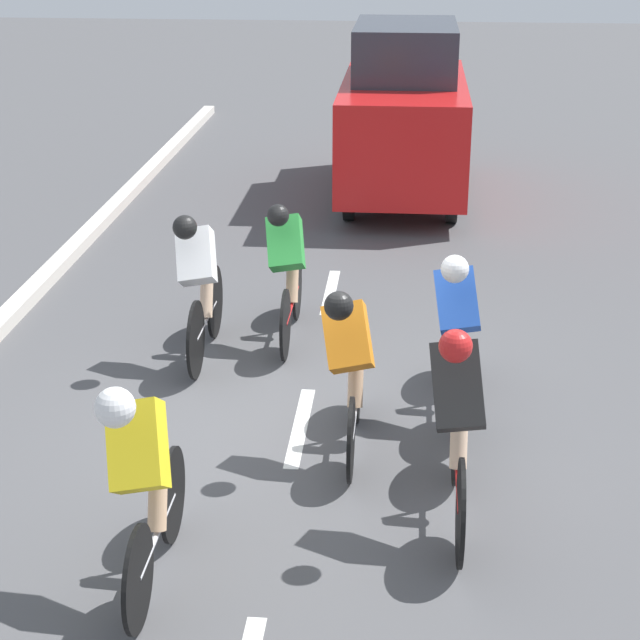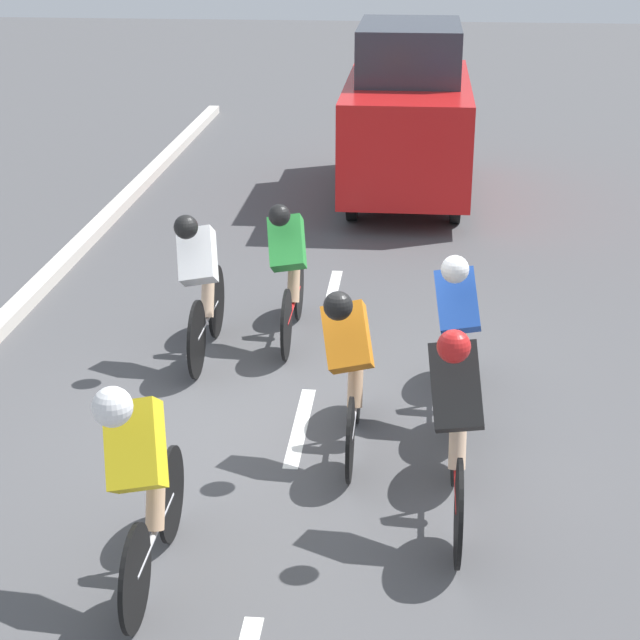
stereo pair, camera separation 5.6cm
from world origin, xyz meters
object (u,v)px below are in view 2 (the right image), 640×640
Objects in this scene: cyclist_green at (289,268)px; cyclist_white at (201,282)px; cyclist_orange at (349,364)px; cyclist_yellow at (140,475)px; cyclist_black at (456,421)px; support_car at (407,114)px; cyclist_blue at (458,329)px.

cyclist_green is 0.91m from cyclist_white.
cyclist_white is at bearing -48.76° from cyclist_orange.
cyclist_black is at bearing -154.99° from cyclist_yellow.
cyclist_yellow is 0.40× the size of support_car.
cyclist_blue is 2.51m from cyclist_white.
cyclist_black reaches higher than cyclist_green.
cyclist_yellow reaches higher than cyclist_blue.
cyclist_orange is at bearing 108.33° from cyclist_green.
cyclist_yellow is 9.64m from support_car.
cyclist_black reaches higher than cyclist_orange.
cyclist_white reaches higher than cyclist_green.
cyclist_white is at bearing -84.55° from cyclist_yellow.
cyclist_green is at bearing -71.67° from cyclist_orange.
cyclist_white is 1.04× the size of cyclist_yellow.
cyclist_yellow is at bearing 84.17° from cyclist_green.
cyclist_orange is 1.00× the size of cyclist_yellow.
cyclist_white is (0.75, 0.51, 0.01)m from cyclist_green.
cyclist_white is 6.25m from support_car.
cyclist_yellow is (1.14, 1.86, 0.05)m from cyclist_orange.
cyclist_green is at bearing -95.83° from cyclist_yellow.
cyclist_white is 3.57m from cyclist_yellow.
cyclist_orange is at bearing 41.51° from cyclist_blue.
cyclist_white is at bearing 34.14° from cyclist_green.
cyclist_black is at bearing 93.27° from support_car.
cyclist_green is at bearing -145.86° from cyclist_white.
cyclist_yellow is (0.41, 4.06, 0.05)m from cyclist_green.
support_car is at bearing -92.15° from cyclist_orange.
cyclist_white is at bearing -49.55° from cyclist_black.
support_car is (0.55, -6.93, 0.42)m from cyclist_blue.
cyclist_black is 8.65m from support_car.
cyclist_black is at bearing 88.16° from cyclist_blue.
cyclist_blue is at bearing 94.52° from support_car.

